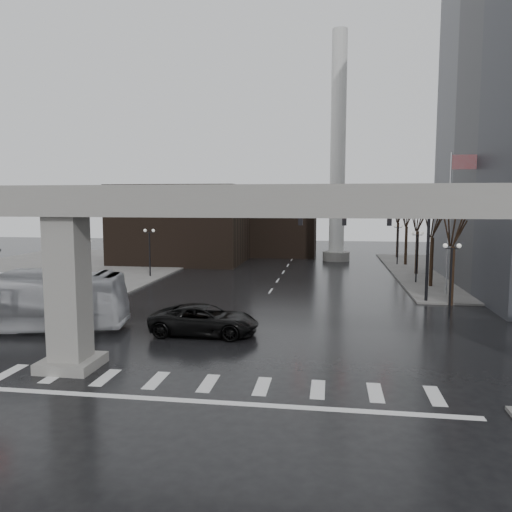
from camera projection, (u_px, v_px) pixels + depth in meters
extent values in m
plane|color=black|center=(214.00, 376.00, 22.97)|extent=(160.00, 160.00, 0.00)
cube|color=slate|center=(77.00, 265.00, 62.19)|extent=(28.00, 36.00, 0.15)
cube|color=gray|center=(212.00, 201.00, 22.09)|extent=(48.00, 2.20, 1.40)
cube|color=gray|center=(69.00, 293.00, 23.60)|extent=(1.60, 1.60, 7.30)
cube|color=gray|center=(72.00, 363.00, 23.97)|extent=(2.60, 2.60, 0.50)
cube|color=black|center=(184.00, 224.00, 65.77)|extent=(16.00, 14.00, 10.00)
cube|color=black|center=(282.00, 228.00, 73.94)|extent=(10.00, 10.00, 8.00)
cylinder|color=silver|center=(338.00, 148.00, 65.65)|extent=(2.00, 2.00, 30.00)
cylinder|color=gray|center=(336.00, 256.00, 67.23)|extent=(3.60, 3.60, 1.20)
cylinder|color=black|center=(428.00, 252.00, 39.12)|extent=(0.24, 0.24, 8.00)
cylinder|color=black|center=(351.00, 211.00, 39.65)|extent=(12.00, 0.18, 0.18)
cube|color=black|center=(389.00, 220.00, 39.28)|extent=(0.35, 0.30, 1.00)
cube|color=black|center=(344.00, 219.00, 39.80)|extent=(0.35, 0.30, 1.00)
cube|color=black|center=(301.00, 219.00, 40.31)|extent=(0.35, 0.30, 1.00)
sphere|color=#FF0C05|center=(390.00, 216.00, 39.07)|extent=(0.20, 0.20, 0.20)
cube|color=#0C5A28|center=(409.00, 214.00, 39.01)|extent=(1.80, 0.05, 0.35)
cube|color=#0C5A28|center=(326.00, 214.00, 39.97)|extent=(1.80, 0.05, 0.35)
cylinder|color=silver|center=(449.00, 225.00, 41.72)|extent=(0.12, 0.12, 12.00)
cube|color=red|center=(464.00, 162.00, 41.00)|extent=(2.00, 0.03, 1.20)
cylinder|color=black|center=(451.00, 282.00, 34.47)|extent=(0.14, 0.14, 4.80)
cube|color=black|center=(452.00, 249.00, 34.21)|extent=(0.90, 0.06, 0.06)
sphere|color=silver|center=(445.00, 246.00, 34.26)|extent=(0.32, 0.32, 0.32)
sphere|color=silver|center=(459.00, 246.00, 34.12)|extent=(0.32, 0.32, 0.32)
cylinder|color=black|center=(417.00, 259.00, 48.23)|extent=(0.14, 0.14, 4.80)
cube|color=black|center=(417.00, 235.00, 47.97)|extent=(0.90, 0.06, 0.06)
sphere|color=silver|center=(413.00, 233.00, 48.02)|extent=(0.32, 0.32, 0.32)
sphere|color=silver|center=(422.00, 233.00, 47.88)|extent=(0.32, 0.32, 0.32)
cylinder|color=black|center=(398.00, 246.00, 61.99)|extent=(0.14, 0.14, 4.80)
cube|color=black|center=(398.00, 227.00, 61.73)|extent=(0.90, 0.06, 0.06)
sphere|color=silver|center=(395.00, 226.00, 61.78)|extent=(0.32, 0.32, 0.32)
sphere|color=silver|center=(402.00, 226.00, 61.65)|extent=(0.32, 0.32, 0.32)
cylinder|color=black|center=(85.00, 274.00, 38.46)|extent=(0.14, 0.14, 4.80)
cube|color=black|center=(84.00, 244.00, 38.20)|extent=(0.90, 0.06, 0.06)
sphere|color=silver|center=(78.00, 241.00, 38.25)|extent=(0.32, 0.32, 0.32)
sphere|color=silver|center=(89.00, 241.00, 38.11)|extent=(0.32, 0.32, 0.32)
cylinder|color=black|center=(150.00, 255.00, 52.22)|extent=(0.14, 0.14, 4.80)
cube|color=black|center=(149.00, 232.00, 51.96)|extent=(0.90, 0.06, 0.06)
sphere|color=silver|center=(145.00, 230.00, 52.01)|extent=(0.32, 0.32, 0.32)
sphere|color=silver|center=(153.00, 230.00, 51.87)|extent=(0.32, 0.32, 0.32)
cylinder|color=black|center=(188.00, 244.00, 65.98)|extent=(0.14, 0.14, 4.80)
cube|color=black|center=(187.00, 226.00, 65.72)|extent=(0.90, 0.06, 0.06)
sphere|color=silver|center=(184.00, 224.00, 65.77)|extent=(0.32, 0.32, 0.32)
sphere|color=silver|center=(191.00, 224.00, 65.63)|extent=(0.32, 0.32, 0.32)
cylinder|color=black|center=(452.00, 276.00, 38.27)|extent=(0.34, 0.34, 4.55)
cylinder|color=black|center=(454.00, 227.00, 37.86)|extent=(0.12, 1.52, 2.98)
cylinder|color=black|center=(460.00, 230.00, 38.05)|extent=(0.83, 1.14, 2.51)
cylinder|color=black|center=(431.00, 263.00, 46.13)|extent=(0.34, 0.34, 4.66)
cylinder|color=black|center=(433.00, 221.00, 45.71)|extent=(0.12, 1.55, 3.05)
cylinder|color=black|center=(438.00, 224.00, 45.90)|extent=(0.85, 1.16, 2.57)
cylinder|color=black|center=(417.00, 253.00, 53.98)|extent=(0.34, 0.34, 4.76)
cylinder|color=black|center=(418.00, 217.00, 53.55)|extent=(0.12, 1.59, 3.11)
cylinder|color=black|center=(422.00, 219.00, 53.75)|extent=(0.86, 1.18, 2.62)
cylinder|color=black|center=(406.00, 246.00, 61.84)|extent=(0.34, 0.34, 4.87)
cylinder|color=black|center=(407.00, 214.00, 61.40)|extent=(0.12, 1.62, 3.18)
cylinder|color=black|center=(411.00, 216.00, 61.60)|extent=(0.88, 1.20, 2.68)
cylinder|color=black|center=(398.00, 241.00, 69.70)|extent=(0.34, 0.34, 4.97)
cylinder|color=black|center=(398.00, 211.00, 69.25)|extent=(0.12, 1.65, 3.25)
cylinder|color=black|center=(402.00, 213.00, 69.45)|extent=(0.89, 1.23, 2.74)
imported|color=black|center=(204.00, 320.00, 29.93)|extent=(6.50, 3.02, 1.80)
imported|color=silver|center=(14.00, 301.00, 30.65)|extent=(13.81, 5.70, 3.75)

